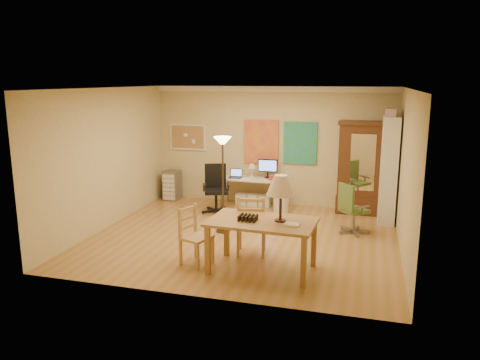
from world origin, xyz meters
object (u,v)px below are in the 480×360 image
(office_chair_black, at_px, (216,200))
(office_chair_green, at_px, (352,220))
(armoire, at_px, (362,174))
(computer_desk, at_px, (254,189))
(bookshelf, at_px, (388,170))
(dining_table, at_px, (269,211))

(office_chair_black, relative_size, office_chair_green, 1.09)
(armoire, bearing_deg, computer_desk, -177.91)
(office_chair_black, height_order, bookshelf, bookshelf)
(dining_table, xyz_separation_m, office_chair_green, (1.15, 2.16, -0.69))
(bookshelf, bearing_deg, computer_desk, 172.99)
(dining_table, relative_size, computer_desk, 1.14)
(office_chair_green, height_order, armoire, armoire)
(armoire, distance_m, bookshelf, 0.71)
(office_chair_green, bearing_deg, armoire, 85.41)
(office_chair_black, bearing_deg, armoire, 15.05)
(computer_desk, relative_size, armoire, 0.72)
(armoire, bearing_deg, bookshelf, -40.58)
(computer_desk, height_order, bookshelf, bookshelf)
(dining_table, xyz_separation_m, bookshelf, (1.79, 3.19, 0.12))
(office_chair_green, bearing_deg, office_chair_black, 167.31)
(office_chair_black, distance_m, armoire, 3.20)
(office_chair_green, distance_m, bookshelf, 1.46)
(office_chair_green, bearing_deg, bookshelf, 58.59)
(dining_table, xyz_separation_m, armoire, (1.27, 3.63, -0.08))
(bookshelf, bearing_deg, office_chair_black, -173.94)
(computer_desk, bearing_deg, office_chair_black, -132.72)
(computer_desk, bearing_deg, dining_table, -72.90)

